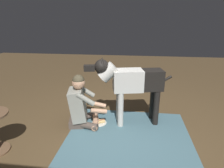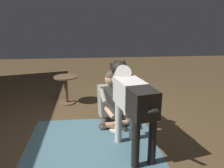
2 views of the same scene
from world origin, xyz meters
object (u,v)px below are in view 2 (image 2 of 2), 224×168
object	(u,v)px
large_dog	(131,97)
hot_dog_on_plate	(117,128)
person_sitting_on_floor	(112,102)
round_side_table	(66,87)

from	to	relation	value
large_dog	hot_dog_on_plate	xyz separation A→B (m)	(0.52, 0.11, -0.71)
person_sitting_on_floor	hot_dog_on_plate	xyz separation A→B (m)	(-0.29, -0.06, -0.34)
person_sitting_on_floor	hot_dog_on_plate	size ratio (longest dim) A/B	3.44
hot_dog_on_plate	round_side_table	size ratio (longest dim) A/B	0.45
person_sitting_on_floor	large_dog	world-z (taller)	large_dog
person_sitting_on_floor	round_side_table	distance (m)	1.28
large_dog	person_sitting_on_floor	bearing A→B (deg)	12.19
large_dog	hot_dog_on_plate	world-z (taller)	large_dog
hot_dog_on_plate	person_sitting_on_floor	bearing A→B (deg)	12.19
person_sitting_on_floor	large_dog	bearing A→B (deg)	-167.81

